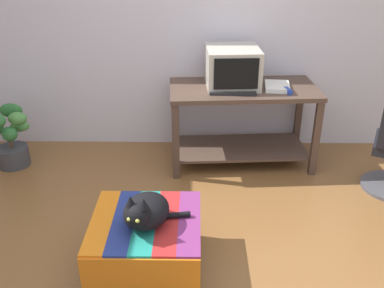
# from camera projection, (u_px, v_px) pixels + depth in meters

# --- Properties ---
(ground_plane) EXTENTS (14.00, 14.00, 0.00)m
(ground_plane) POSITION_uv_depth(u_px,v_px,m) (194.00, 278.00, 2.83)
(ground_plane) COLOR brown
(back_wall) EXTENTS (8.00, 0.10, 2.60)m
(back_wall) POSITION_uv_depth(u_px,v_px,m) (196.00, 16.00, 4.09)
(back_wall) COLOR silver
(back_wall) RESTS_ON ground_plane
(desk) EXTENTS (1.37, 0.74, 0.75)m
(desk) POSITION_uv_depth(u_px,v_px,m) (242.00, 112.00, 4.03)
(desk) COLOR #4C382D
(desk) RESTS_ON ground_plane
(tv_monitor) EXTENTS (0.49, 0.51, 0.34)m
(tv_monitor) POSITION_uv_depth(u_px,v_px,m) (232.00, 67.00, 3.90)
(tv_monitor) COLOR #BCB7A8
(tv_monitor) RESTS_ON desk
(keyboard) EXTENTS (0.40, 0.16, 0.02)m
(keyboard) POSITION_uv_depth(u_px,v_px,m) (233.00, 92.00, 3.78)
(keyboard) COLOR black
(keyboard) RESTS_ON desk
(book) EXTENTS (0.24, 0.30, 0.04)m
(book) POSITION_uv_depth(u_px,v_px,m) (277.00, 86.00, 3.89)
(book) COLOR white
(book) RESTS_ON desk
(ottoman_with_blanket) EXTENTS (0.70, 0.70, 0.37)m
(ottoman_with_blanket) POSITION_uv_depth(u_px,v_px,m) (147.00, 243.00, 2.86)
(ottoman_with_blanket) COLOR #7A664C
(ottoman_with_blanket) RESTS_ON ground_plane
(cat) EXTENTS (0.45, 0.40, 0.28)m
(cat) POSITION_uv_depth(u_px,v_px,m) (145.00, 211.00, 2.68)
(cat) COLOR black
(cat) RESTS_ON ottoman_with_blanket
(potted_plant) EXTENTS (0.42, 0.42, 0.59)m
(potted_plant) POSITION_uv_depth(u_px,v_px,m) (9.00, 139.00, 4.06)
(potted_plant) COLOR #3D3D42
(potted_plant) RESTS_ON ground_plane
(stapler) EXTENTS (0.06, 0.12, 0.04)m
(stapler) POSITION_uv_depth(u_px,v_px,m) (288.00, 91.00, 3.78)
(stapler) COLOR #2342B7
(stapler) RESTS_ON desk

